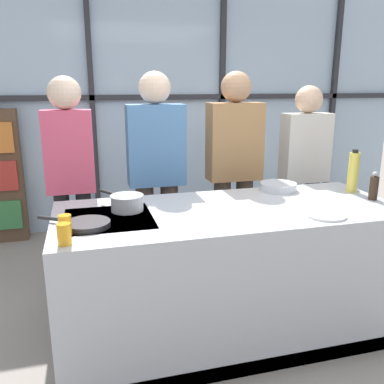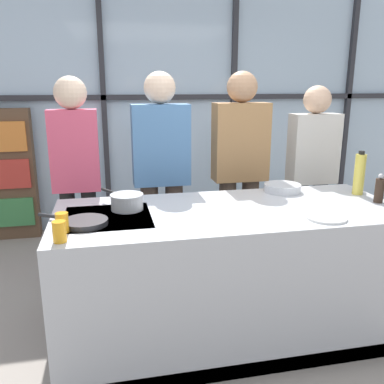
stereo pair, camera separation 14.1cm
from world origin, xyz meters
name	(u,v)px [view 1 (the left image)]	position (x,y,z in m)	size (l,w,h in m)	color
ground_plane	(228,331)	(0.00, 0.00, 0.00)	(18.00, 18.00, 0.00)	gray
back_window_wall	(159,109)	(0.00, 2.46, 1.40)	(6.40, 0.10, 2.80)	silver
demo_island	(229,272)	(0.00, 0.00, 0.45)	(2.24, 0.93, 0.91)	#B7BABF
spectator_far_left	(70,171)	(-1.01, 0.83, 1.04)	(0.37, 0.24, 1.75)	black
spectator_center_left	(156,169)	(-0.34, 0.83, 1.02)	(0.46, 0.25, 1.78)	#47382D
spectator_center_right	(234,165)	(0.34, 0.83, 1.02)	(0.46, 0.25, 1.79)	#47382D
spectator_far_right	(304,168)	(1.01, 0.83, 0.96)	(0.42, 0.23, 1.68)	#232838
frying_pan	(86,224)	(-0.91, -0.12, 0.92)	(0.41, 0.32, 0.03)	#232326
saucepan	(127,202)	(-0.65, 0.13, 0.96)	(0.27, 0.35, 0.10)	silver
white_plate	(326,215)	(0.50, -0.30, 0.91)	(0.24, 0.24, 0.01)	white
mixing_bowl	(278,186)	(0.51, 0.34, 0.94)	(0.27, 0.27, 0.06)	silver
oil_bottle	(353,172)	(1.02, 0.16, 1.06)	(0.08, 0.08, 0.32)	#E0CC4C
pepper_grinder	(374,187)	(1.03, -0.06, 0.99)	(0.06, 0.06, 0.20)	#332319
juice_glass_near	(64,234)	(-1.02, -0.36, 0.96)	(0.07, 0.07, 0.11)	orange
juice_glass_far	(65,225)	(-1.02, -0.22, 0.96)	(0.07, 0.07, 0.11)	orange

